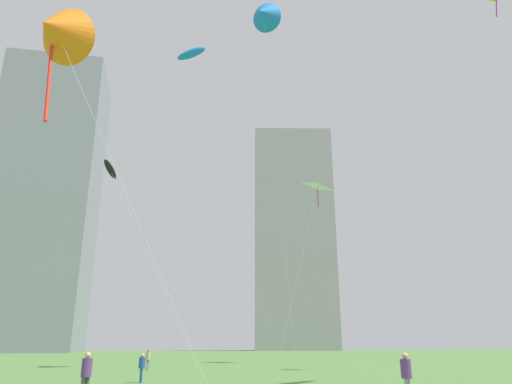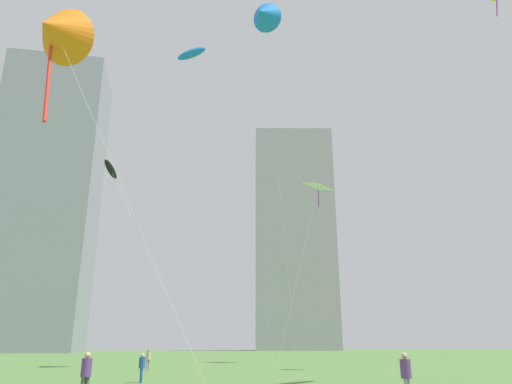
% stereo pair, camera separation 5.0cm
% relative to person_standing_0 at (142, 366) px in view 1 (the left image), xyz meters
% --- Properties ---
extents(person_standing_0, '(0.34, 0.34, 1.54)m').
position_rel_person_standing_0_xyz_m(person_standing_0, '(0.00, 0.00, 0.00)').
color(person_standing_0, '#1E478C').
rests_on(person_standing_0, ground).
extents(person_standing_1, '(0.36, 0.36, 1.63)m').
position_rel_person_standing_0_xyz_m(person_standing_1, '(-0.02, 12.57, 0.05)').
color(person_standing_1, gray).
rests_on(person_standing_1, ground).
extents(person_standing_2, '(0.39, 0.39, 1.75)m').
position_rel_person_standing_0_xyz_m(person_standing_2, '(9.95, -11.46, 0.12)').
color(person_standing_2, gray).
rests_on(person_standing_2, ground).
extents(person_standing_3, '(0.39, 0.39, 1.76)m').
position_rel_person_standing_0_xyz_m(person_standing_3, '(-1.73, -8.58, 0.13)').
color(person_standing_3, '#3F593F').
rests_on(person_standing_3, ground).
extents(kite_flying_1, '(5.80, 6.02, 36.47)m').
position_rel_person_standing_0_xyz_m(kite_flying_1, '(9.44, 11.54, 33.75)').
color(kite_flying_1, silver).
rests_on(kite_flying_1, ground).
extents(kite_flying_2, '(8.03, 5.86, 20.64)m').
position_rel_person_standing_0_xyz_m(kite_flying_2, '(18.35, 23.02, 19.12)').
color(kite_flying_2, silver).
rests_on(kite_flying_2, ground).
extents(kite_flying_3, '(10.02, 6.54, 26.14)m').
position_rel_person_standing_0_xyz_m(kite_flying_3, '(2.08, 6.13, 24.46)').
color(kite_flying_3, silver).
rests_on(kite_flying_3, ground).
extents(kite_flying_4, '(6.49, 3.17, 11.82)m').
position_rel_person_standing_0_xyz_m(kite_flying_4, '(-2.49, -16.12, 9.89)').
color(kite_flying_4, silver).
rests_on(kite_flying_4, ground).
extents(kite_flying_7, '(10.33, 8.65, 20.39)m').
position_rel_person_standing_0_xyz_m(kite_flying_7, '(-5.46, 20.55, 18.84)').
color(kite_flying_7, silver).
rests_on(kite_flying_7, ground).
extents(distant_highrise_0, '(27.88, 19.24, 71.68)m').
position_rel_person_standing_0_xyz_m(distant_highrise_0, '(41.76, 119.85, 34.95)').
color(distant_highrise_0, '#939399').
rests_on(distant_highrise_0, ground).
extents(distant_highrise_1, '(24.59, 21.30, 76.01)m').
position_rel_person_standing_0_xyz_m(distant_highrise_1, '(-31.36, 98.47, 37.11)').
color(distant_highrise_1, gray).
rests_on(distant_highrise_1, ground).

